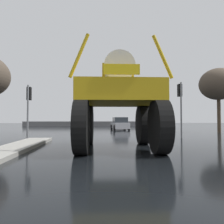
# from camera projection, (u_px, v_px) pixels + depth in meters

# --- Properties ---
(ground_plane) EXTENTS (120.00, 120.00, 0.00)m
(ground_plane) POSITION_uv_depth(u_px,v_px,m) (103.00, 132.00, 21.64)
(ground_plane) COLOR black
(oversize_sprayer) EXTENTS (3.69, 5.29, 4.23)m
(oversize_sprayer) POSITION_uv_depth(u_px,v_px,m) (118.00, 102.00, 9.16)
(oversize_sprayer) COLOR black
(oversize_sprayer) RESTS_ON ground
(sedan_ahead) EXTENTS (2.05, 4.18, 1.52)m
(sedan_ahead) POSITION_uv_depth(u_px,v_px,m) (120.00, 124.00, 25.95)
(sedan_ahead) COLOR #B7B7BF
(sedan_ahead) RESTS_ON ground
(traffic_signal_near_left) EXTENTS (0.24, 0.54, 3.42)m
(traffic_signal_near_left) POSITION_uv_depth(u_px,v_px,m) (29.00, 100.00, 13.66)
(traffic_signal_near_left) COLOR slate
(traffic_signal_near_left) RESTS_ON ground
(traffic_signal_near_right) EXTENTS (0.24, 0.54, 3.74)m
(traffic_signal_near_right) POSITION_uv_depth(u_px,v_px,m) (180.00, 97.00, 14.45)
(traffic_signal_near_right) COLOR slate
(traffic_signal_near_right) RESTS_ON ground
(bare_tree_right) EXTENTS (3.61, 3.61, 6.22)m
(bare_tree_right) POSITION_uv_depth(u_px,v_px,m) (218.00, 84.00, 20.72)
(bare_tree_right) COLOR #473828
(bare_tree_right) RESTS_ON ground
(bare_tree_far_center) EXTENTS (2.69, 2.69, 5.37)m
(bare_tree_far_center) POSITION_uv_depth(u_px,v_px,m) (85.00, 103.00, 37.77)
(bare_tree_far_center) COLOR #473828
(bare_tree_far_center) RESTS_ON ground
(roadside_barrier) EXTENTS (29.23, 0.24, 0.90)m
(roadside_barrier) POSITION_uv_depth(u_px,v_px,m) (99.00, 124.00, 41.82)
(roadside_barrier) COLOR #59595B
(roadside_barrier) RESTS_ON ground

